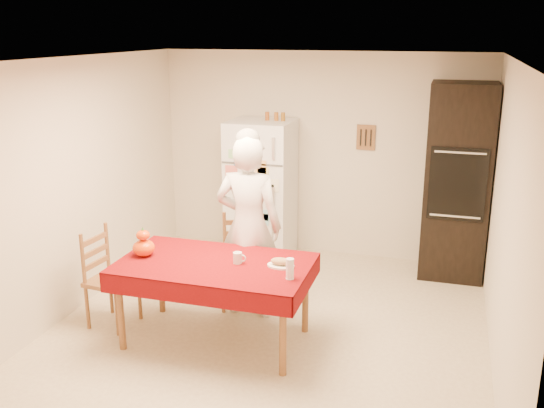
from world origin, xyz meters
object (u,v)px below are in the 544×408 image
at_px(refrigerator, 261,190).
at_px(bread_plate, 281,266).
at_px(chair_left, 106,274).
at_px(dining_table, 215,270).
at_px(wine_glass, 290,269).
at_px(oven_cabinet, 457,182).
at_px(seated_woman, 249,227).
at_px(chair_far, 242,257).
at_px(coffee_mug, 238,258).
at_px(pumpkin_lower, 144,248).

relative_size(refrigerator, bread_plate, 7.08).
bearing_deg(chair_left, dining_table, -85.25).
height_order(refrigerator, wine_glass, refrigerator).
bearing_deg(refrigerator, chair_left, -112.02).
relative_size(chair_left, wine_glass, 5.40).
relative_size(dining_table, wine_glass, 9.66).
height_order(oven_cabinet, wine_glass, oven_cabinet).
height_order(refrigerator, dining_table, refrigerator).
relative_size(refrigerator, seated_woman, 0.94).
bearing_deg(oven_cabinet, bread_plate, -123.71).
bearing_deg(chair_far, chair_left, -160.73).
bearing_deg(bread_plate, oven_cabinet, 56.29).
relative_size(dining_table, coffee_mug, 17.00).
bearing_deg(dining_table, bread_plate, 6.77).
bearing_deg(pumpkin_lower, coffee_mug, 4.58).
bearing_deg(wine_glass, refrigerator, 112.88).
bearing_deg(oven_cabinet, pumpkin_lower, -140.18).
height_order(refrigerator, coffee_mug, refrigerator).
bearing_deg(seated_woman, oven_cabinet, -141.19).
height_order(dining_table, coffee_mug, coffee_mug).
relative_size(seated_woman, bread_plate, 7.51).
distance_m(oven_cabinet, chair_left, 3.89).
distance_m(chair_far, seated_woman, 0.46).
bearing_deg(chair_left, refrigerator, -16.05).
relative_size(coffee_mug, pumpkin_lower, 0.49).
bearing_deg(bread_plate, pumpkin_lower, -175.51).
height_order(seated_woman, wine_glass, seated_woman).
bearing_deg(bread_plate, dining_table, -173.23).
distance_m(refrigerator, oven_cabinet, 2.29).
bearing_deg(oven_cabinet, seated_woman, -140.48).
height_order(oven_cabinet, chair_far, oven_cabinet).
distance_m(oven_cabinet, seated_woman, 2.50).
bearing_deg(dining_table, pumpkin_lower, -177.51).
xyz_separation_m(chair_far, bread_plate, (0.62, -0.75, 0.26)).
relative_size(chair_far, pumpkin_lower, 4.70).
bearing_deg(pumpkin_lower, dining_table, 2.49).
relative_size(chair_far, seated_woman, 0.53).
distance_m(refrigerator, bread_plate, 2.27).
distance_m(seated_woman, pumpkin_lower, 1.03).
height_order(chair_far, bread_plate, chair_far).
distance_m(chair_left, coffee_mug, 1.36).
bearing_deg(chair_left, pumpkin_lower, -90.80).
xyz_separation_m(oven_cabinet, coffee_mug, (-1.82, -2.18, -0.29)).
bearing_deg(coffee_mug, bread_plate, 4.31).
distance_m(coffee_mug, wine_glass, 0.57).
distance_m(chair_far, wine_glass, 1.29).
height_order(oven_cabinet, dining_table, oven_cabinet).
height_order(refrigerator, chair_far, refrigerator).
bearing_deg(seated_woman, pumpkin_lower, 39.86).
bearing_deg(pumpkin_lower, wine_glass, -5.31).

